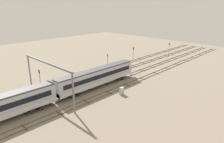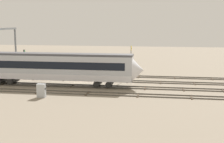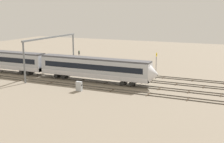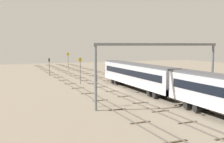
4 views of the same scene
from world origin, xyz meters
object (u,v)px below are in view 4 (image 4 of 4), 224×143
object	(u,v)px
signal_light_trackside_approach	(96,86)
relay_cabinet	(168,82)
overhead_gantry	(160,58)
speed_sign_mid_trackside	(80,67)
signal_light_trackside_departure	(49,64)
speed_sign_near_foreground	(68,59)

from	to	relation	value
signal_light_trackside_approach	relay_cabinet	size ratio (longest dim) A/B	2.47
signal_light_trackside_approach	relay_cabinet	distance (m)	21.96
overhead_gantry	speed_sign_mid_trackside	world-z (taller)	overhead_gantry
speed_sign_mid_trackside	relay_cabinet	world-z (taller)	speed_sign_mid_trackside
relay_cabinet	overhead_gantry	bearing A→B (deg)	141.70
signal_light_trackside_departure	relay_cabinet	bearing A→B (deg)	-145.91
speed_sign_near_foreground	speed_sign_mid_trackside	world-z (taller)	speed_sign_near_foreground
overhead_gantry	signal_light_trackside_departure	xyz separation A→B (m)	(40.68, 8.46, -3.39)
speed_sign_mid_trackside	signal_light_trackside_approach	xyz separation A→B (m)	(-21.02, 3.81, -0.72)
overhead_gantry	speed_sign_mid_trackside	size ratio (longest dim) A/B	3.43
overhead_gantry	relay_cabinet	bearing A→B (deg)	-38.30
signal_light_trackside_approach	overhead_gantry	bearing A→B (deg)	-103.64
relay_cabinet	signal_light_trackside_approach	bearing A→B (deg)	119.91
overhead_gantry	signal_light_trackside_approach	bearing A→B (deg)	76.36
signal_light_trackside_departure	relay_cabinet	world-z (taller)	signal_light_trackside_departure
speed_sign_near_foreground	overhead_gantry	bearing A→B (deg)	-179.69
signal_light_trackside_departure	relay_cabinet	size ratio (longest dim) A/B	2.72
speed_sign_mid_trackside	signal_light_trackside_departure	size ratio (longest dim) A/B	1.18
speed_sign_mid_trackside	relay_cabinet	size ratio (longest dim) A/B	3.20
signal_light_trackside_departure	relay_cabinet	distance (m)	33.49
speed_sign_near_foreground	signal_light_trackside_departure	size ratio (longest dim) A/B	1.22
speed_sign_mid_trackside	signal_light_trackside_departure	bearing A→B (deg)	11.55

